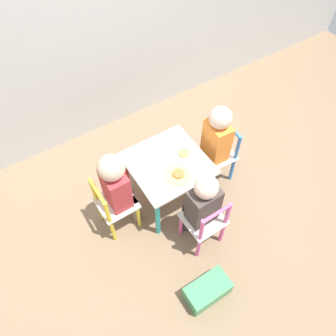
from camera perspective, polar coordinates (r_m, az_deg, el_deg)
name	(u,v)px	position (r m, az deg, el deg)	size (l,w,h in m)	color
ground_plane	(168,195)	(2.68, 0.00, -4.74)	(6.00, 6.00, 0.00)	#7F664C
kids_table	(168,168)	(2.37, 0.00, -0.06)	(0.54, 0.54, 0.44)	silver
chair_blue	(218,154)	(2.62, 8.74, 2.36)	(0.28, 0.28, 0.52)	silver
chair_pink	(205,222)	(2.28, 6.44, -9.38)	(0.27, 0.27, 0.52)	silver
chair_yellow	(114,206)	(2.36, -9.37, -6.48)	(0.26, 0.26, 0.52)	silver
child_right	(215,140)	(2.44, 8.15, 4.80)	(0.22, 0.21, 0.76)	#38383D
child_front	(201,203)	(2.15, 5.84, -6.09)	(0.20, 0.21, 0.72)	#38383D
child_left	(118,186)	(2.19, -8.70, -3.06)	(0.22, 0.20, 0.76)	#7A6B5B
plate_right	(184,154)	(2.36, 2.72, 2.46)	(0.18, 0.18, 0.03)	white
plate_front	(178,175)	(2.24, 1.80, -1.16)	(0.18, 0.18, 0.03)	#EADB66
storage_bin	(207,290)	(2.30, 6.86, -20.42)	(0.29, 0.16, 0.15)	#3D8E56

